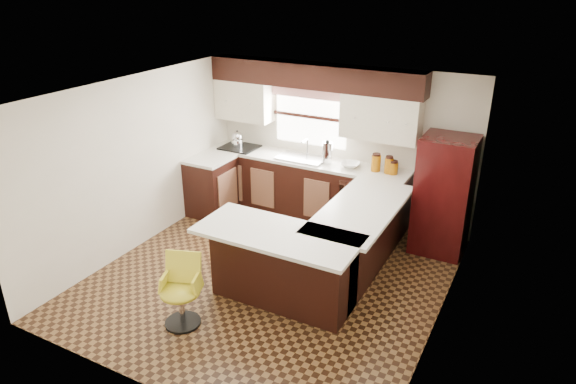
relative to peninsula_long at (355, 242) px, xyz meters
The scene contains 30 objects.
floor 1.18m from the peninsula_long, 145.22° to the right, with size 4.40×4.40×0.00m, color #49301A.
ceiling 2.24m from the peninsula_long, 145.22° to the right, with size 4.40×4.40×0.00m, color silver.
wall_back 1.96m from the peninsula_long, 119.74° to the left, with size 4.40×4.40×0.00m, color beige.
wall_front 3.06m from the peninsula_long, 107.67° to the right, with size 4.40×4.40×0.00m, color beige.
wall_left 3.15m from the peninsula_long, 168.23° to the right, with size 4.40×4.40×0.00m, color beige.
wall_right 1.55m from the peninsula_long, 27.51° to the right, with size 4.40×4.40×0.00m, color beige.
base_cab_back 1.86m from the peninsula_long, 136.64° to the left, with size 3.30×0.60×0.90m, color black.
base_cab_left 2.77m from the peninsula_long, 166.97° to the left, with size 0.60×0.70×0.90m, color black.
counter_back 1.92m from the peninsula_long, 136.64° to the left, with size 3.30×0.60×0.04m, color silver.
counter_left 2.81m from the peninsula_long, 166.97° to the left, with size 0.60×0.70×0.04m, color silver.
soffit 2.60m from the peninsula_long, 132.88° to the left, with size 3.40×0.35×0.36m, color black.
upper_cab_left 3.15m from the peninsula_long, 150.95° to the left, with size 0.94×0.35×0.64m, color beige.
upper_cab_right 1.90m from the peninsula_long, 98.93° to the left, with size 1.14×0.35×0.64m, color beige.
window_pane 2.36m from the peninsula_long, 132.00° to the left, with size 1.20×0.02×0.90m, color white.
valance 2.54m from the peninsula_long, 132.74° to the left, with size 1.30×0.06×0.18m, color #D19B93.
sink 1.95m from the peninsula_long, 138.13° to the left, with size 0.75×0.45×0.03m, color #B2B2B7.
dishwasher 1.05m from the peninsula_long, 109.47° to the left, with size 0.58×0.03×0.78m, color black.
cooktop 2.89m from the peninsula_long, 153.80° to the left, with size 0.58×0.50×0.03m, color black.
peninsula_long is the anchor object (origin of this frame).
peninsula_return 1.11m from the peninsula_long, 118.30° to the right, with size 1.65×0.60×0.90m, color black.
counter_pen_long 0.48m from the peninsula_long, ahead, with size 0.84×1.95×0.04m, color silver.
counter_pen_return 1.29m from the peninsula_long, 117.10° to the right, with size 1.89×0.84×0.04m, color silver.
refrigerator 1.46m from the peninsula_long, 54.12° to the left, with size 0.71×0.68×1.65m, color black.
bar_chair 2.31m from the peninsula_long, 124.22° to the right, with size 0.44×0.44×0.82m, color yellow, non-canonical shape.
kettle 2.95m from the peninsula_long, 154.12° to the left, with size 0.20×0.20×0.27m, color silver, non-canonical shape.
percolator 1.74m from the peninsula_long, 127.56° to the left, with size 0.15×0.15×0.33m, color silver.
mixing_bowl 1.51m from the peninsula_long, 115.20° to the left, with size 0.28×0.28×0.07m, color white.
canister_large 1.45m from the peninsula_long, 99.22° to the left, with size 0.14×0.14×0.24m, color #9C5806.
canister_med 1.43m from the peninsula_long, 90.74° to the left, with size 0.12×0.12×0.23m, color #9C5806.
canister_small 1.42m from the peninsula_long, 87.68° to the left, with size 0.14×0.14×0.17m, color #9C5806.
Camera 1 is at (2.85, -4.89, 3.64)m, focal length 32.00 mm.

